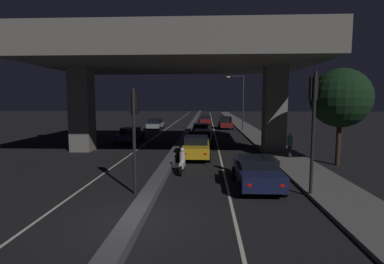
# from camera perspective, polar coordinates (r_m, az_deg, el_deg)

# --- Properties ---
(ground_plane) EXTENTS (200.00, 200.00, 0.00)m
(ground_plane) POSITION_cam_1_polar(r_m,az_deg,el_deg) (10.88, -10.71, -16.44)
(ground_plane) COLOR black
(lane_line_left_inner) EXTENTS (0.12, 126.00, 0.00)m
(lane_line_left_inner) POSITION_cam_1_polar(r_m,az_deg,el_deg) (45.33, -4.56, 0.85)
(lane_line_left_inner) COLOR beige
(lane_line_left_inner) RESTS_ON ground_plane
(lane_line_right_inner) EXTENTS (0.12, 126.00, 0.00)m
(lane_line_right_inner) POSITION_cam_1_polar(r_m,az_deg,el_deg) (44.96, 4.11, 0.81)
(lane_line_right_inner) COLOR beige
(lane_line_right_inner) RESTS_ON ground_plane
(median_divider) EXTENTS (0.67, 126.00, 0.35)m
(median_divider) POSITION_cam_1_polar(r_m,az_deg,el_deg) (45.00, -0.24, 1.05)
(median_divider) COLOR #4C4C51
(median_divider) RESTS_ON ground_plane
(sidewalk_right) EXTENTS (2.68, 126.00, 0.15)m
(sidewalk_right) POSITION_cam_1_polar(r_m,az_deg,el_deg) (38.40, 11.40, -0.09)
(sidewalk_right) COLOR #5B5956
(sidewalk_right) RESTS_ON ground_plane
(elevated_overpass) EXTENTS (20.70, 13.22, 9.72)m
(elevated_overpass) POSITION_cam_1_polar(r_m,az_deg,el_deg) (24.20, -3.02, 14.13)
(elevated_overpass) COLOR slate
(elevated_overpass) RESTS_ON ground_plane
(traffic_light_left_of_median) EXTENTS (0.30, 0.49, 4.66)m
(traffic_light_left_of_median) POSITION_cam_1_polar(r_m,az_deg,el_deg) (13.29, -10.92, 1.82)
(traffic_light_left_of_median) COLOR black
(traffic_light_left_of_median) RESTS_ON ground_plane
(traffic_light_right_of_median) EXTENTS (0.30, 0.49, 5.33)m
(traffic_light_right_of_median) POSITION_cam_1_polar(r_m,az_deg,el_deg) (13.63, 22.07, 3.46)
(traffic_light_right_of_median) COLOR black
(traffic_light_right_of_median) RESTS_ON ground_plane
(street_lamp) EXTENTS (2.38, 0.32, 7.39)m
(street_lamp) POSITION_cam_1_polar(r_m,az_deg,el_deg) (40.31, 9.20, 6.42)
(street_lamp) COLOR #2D2D30
(street_lamp) RESTS_ON ground_plane
(car_dark_blue_lead) EXTENTS (2.07, 4.37, 1.48)m
(car_dark_blue_lead) POSITION_cam_1_polar(r_m,az_deg,el_deg) (14.71, 12.25, -7.35)
(car_dark_blue_lead) COLOR #141938
(car_dark_blue_lead) RESTS_ON ground_plane
(car_taxi_yellow_second) EXTENTS (2.02, 4.81, 1.59)m
(car_taxi_yellow_second) POSITION_cam_1_polar(r_m,az_deg,el_deg) (21.48, 0.82, -2.85)
(car_taxi_yellow_second) COLOR gold
(car_taxi_yellow_second) RESTS_ON ground_plane
(car_grey_third) EXTENTS (2.01, 4.79, 1.41)m
(car_grey_third) POSITION_cam_1_polar(r_m,az_deg,el_deg) (27.80, 2.07, -0.92)
(car_grey_third) COLOR #515459
(car_grey_third) RESTS_ON ground_plane
(car_dark_blue_fourth) EXTENTS (2.03, 4.04, 1.38)m
(car_dark_blue_fourth) POSITION_cam_1_polar(r_m,az_deg,el_deg) (35.20, 1.66, 0.53)
(car_dark_blue_fourth) COLOR #141938
(car_dark_blue_fourth) RESTS_ON ground_plane
(car_dark_red_fifth) EXTENTS (2.02, 4.02, 1.77)m
(car_dark_red_fifth) POSITION_cam_1_polar(r_m,az_deg,el_deg) (43.49, 6.37, 1.79)
(car_dark_red_fifth) COLOR #591414
(car_dark_red_fifth) RESTS_ON ground_plane
(car_dark_red_sixth) EXTENTS (2.13, 4.30, 1.56)m
(car_dark_red_sixth) POSITION_cam_1_polar(r_m,az_deg,el_deg) (50.23, 2.47, 2.31)
(car_dark_red_sixth) COLOR #591414
(car_dark_red_sixth) RESTS_ON ground_plane
(car_dark_blue_lead_oncoming) EXTENTS (2.11, 4.77, 1.44)m
(car_dark_blue_lead_oncoming) POSITION_cam_1_polar(r_m,az_deg,el_deg) (30.20, -11.68, -0.51)
(car_dark_blue_lead_oncoming) COLOR #141938
(car_dark_blue_lead_oncoming) RESTS_ON ground_plane
(car_silver_second_oncoming) EXTENTS (2.07, 4.39, 1.53)m
(car_silver_second_oncoming) POSITION_cam_1_polar(r_m,az_deg,el_deg) (42.86, -6.96, 1.60)
(car_silver_second_oncoming) COLOR gray
(car_silver_second_oncoming) RESTS_ON ground_plane
(motorcycle_white_filtering_near) EXTENTS (0.33, 1.93, 1.46)m
(motorcycle_white_filtering_near) POSITION_cam_1_polar(r_m,az_deg,el_deg) (17.13, -1.87, -5.79)
(motorcycle_white_filtering_near) COLOR black
(motorcycle_white_filtering_near) RESTS_ON ground_plane
(pedestrian_on_sidewalk) EXTENTS (0.35, 0.35, 1.71)m
(pedestrian_on_sidewalk) POSITION_cam_1_polar(r_m,az_deg,el_deg) (22.01, 18.13, -2.41)
(pedestrian_on_sidewalk) COLOR black
(pedestrian_on_sidewalk) RESTS_ON sidewalk_right
(roadside_tree_kerbside_near) EXTENTS (3.70, 3.70, 6.13)m
(roadside_tree_kerbside_near) POSITION_cam_1_polar(r_m,az_deg,el_deg) (21.01, 26.46, 5.79)
(roadside_tree_kerbside_near) COLOR #2D2116
(roadside_tree_kerbside_near) RESTS_ON ground_plane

